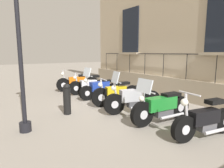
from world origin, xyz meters
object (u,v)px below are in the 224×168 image
at_px(motorcycle_white, 89,85).
at_px(motorcycle_silver, 133,99).
at_px(motorcycle_green, 161,107).
at_px(bollard, 67,99).
at_px(motorcycle_orange, 78,82).
at_px(motorcycle_yellow, 117,94).
at_px(motorcycle_black, 205,121).
at_px(lamppost, 17,15).
at_px(motorcycle_blue, 100,88).

relative_size(motorcycle_white, motorcycle_silver, 0.99).
distance_m(motorcycle_green, bollard, 2.88).
relative_size(motorcycle_orange, bollard, 2.20).
xyz_separation_m(motorcycle_yellow, bollard, (1.93, -0.00, 0.06)).
bearing_deg(motorcycle_orange, motorcycle_black, 90.05).
xyz_separation_m(motorcycle_white, motorcycle_black, (0.10, 5.82, -0.01)).
height_order(motorcycle_silver, lamppost, lamppost).
relative_size(lamppost, bollard, 4.45).
height_order(motorcycle_white, motorcycle_black, motorcycle_black).
xyz_separation_m(motorcycle_silver, motorcycle_green, (-0.06, 1.15, -0.01)).
height_order(motorcycle_blue, motorcycle_silver, motorcycle_silver).
distance_m(motorcycle_orange, motorcycle_blue, 2.16).
xyz_separation_m(motorcycle_orange, motorcycle_black, (-0.01, 6.85, -0.02)).
bearing_deg(bollard, motorcycle_green, 130.85).
bearing_deg(motorcycle_blue, motorcycle_yellow, 87.74).
height_order(motorcycle_orange, motorcycle_green, motorcycle_green).
bearing_deg(motorcycle_black, motorcycle_blue, -90.52).
distance_m(motorcycle_silver, bollard, 2.09).
xyz_separation_m(motorcycle_white, motorcycle_silver, (0.22, 3.43, 0.04)).
bearing_deg(motorcycle_green, motorcycle_black, 92.49).
height_order(motorcycle_silver, bollard, motorcycle_silver).
distance_m(motorcycle_blue, motorcycle_green, 3.46).
height_order(motorcycle_white, motorcycle_blue, motorcycle_blue).
relative_size(motorcycle_black, lamppost, 0.43).
distance_m(motorcycle_blue, bollard, 2.36).
height_order(motorcycle_yellow, lamppost, lamppost).
relative_size(motorcycle_silver, motorcycle_black, 1.07).
bearing_deg(motorcycle_orange, bollard, 60.65).
relative_size(motorcycle_white, motorcycle_black, 1.06).
xyz_separation_m(motorcycle_yellow, motorcycle_black, (-0.01, 3.41, -0.03)).
bearing_deg(bollard, motorcycle_orange, -119.35).
relative_size(motorcycle_orange, lamppost, 0.49).
xyz_separation_m(motorcycle_orange, motorcycle_white, (-0.11, 1.04, -0.01)).
bearing_deg(motorcycle_yellow, motorcycle_blue, -92.26).
distance_m(motorcycle_orange, motorcycle_yellow, 3.44).
bearing_deg(bollard, lamppost, 28.19).
xyz_separation_m(motorcycle_white, motorcycle_blue, (0.06, 1.12, 0.02)).
relative_size(motorcycle_yellow, bollard, 2.02).
relative_size(motorcycle_white, motorcycle_yellow, 1.01).
xyz_separation_m(motorcycle_black, lamppost, (3.32, -2.67, 2.37)).
height_order(motorcycle_blue, bollard, motorcycle_blue).
distance_m(motorcycle_black, bollard, 3.93).
relative_size(motorcycle_white, bollard, 2.04).
distance_m(motorcycle_white, lamppost, 5.21).
xyz_separation_m(motorcycle_green, motorcycle_black, (-0.05, 1.23, -0.05)).
distance_m(motorcycle_orange, motorcycle_white, 1.04).
relative_size(motorcycle_green, lamppost, 0.47).
bearing_deg(motorcycle_white, motorcycle_yellow, 87.31).
xyz_separation_m(lamppost, bollard, (-1.38, -0.74, -2.28)).
height_order(motorcycle_blue, motorcycle_yellow, motorcycle_blue).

